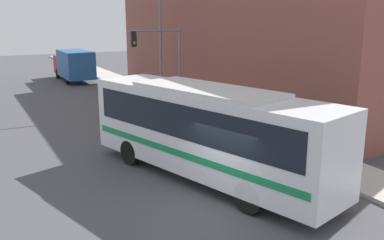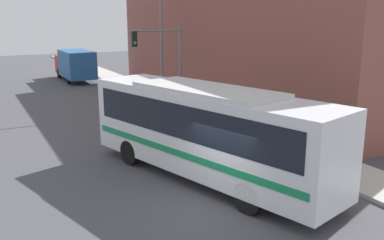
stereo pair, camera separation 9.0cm
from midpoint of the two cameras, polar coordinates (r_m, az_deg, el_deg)
The scene contains 9 objects.
ground_plane at distance 13.85m, azimuth 3.97°, elevation -11.35°, with size 120.00×120.00×0.00m, color #47474C.
sidewalk at distance 33.55m, azimuth -5.69°, elevation 3.70°, with size 2.44×70.00×0.14m.
building_facade at distance 30.14m, azimuth 5.80°, elevation 11.45°, with size 6.00×26.98×9.42m.
city_bus at distance 15.34m, azimuth 2.08°, elevation -0.98°, with size 5.16×10.73×3.42m.
delivery_truck at distance 41.11m, azimuth -15.28°, elevation 7.20°, with size 2.36×7.12×2.81m.
fire_hydrant at distance 20.12m, azimuth 9.24°, elevation -1.97°, with size 0.20×0.27×0.68m.
traffic_light_pole at distance 26.50m, azimuth -3.76°, elevation 8.78°, with size 3.28×0.35×5.00m.
parking_meter at distance 24.31m, azimuth 1.78°, elevation 2.30°, with size 0.14×0.14×1.35m.
street_lamp at distance 29.61m, azimuth -4.77°, elevation 11.50°, with size 3.08×0.28×7.70m.
Camera 2 is at (-6.63, -10.66, 5.86)m, focal length 40.00 mm.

